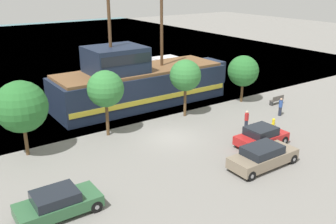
# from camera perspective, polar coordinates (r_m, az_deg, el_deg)

# --- Properties ---
(ground_plane) EXTENTS (160.00, 160.00, 0.00)m
(ground_plane) POSITION_cam_1_polar(r_m,az_deg,el_deg) (28.32, 0.34, -3.87)
(ground_plane) COLOR gray
(water_surface) EXTENTS (80.00, 80.00, 0.00)m
(water_surface) POSITION_cam_1_polar(r_m,az_deg,el_deg) (67.89, -21.71, 8.76)
(water_surface) COLOR teal
(water_surface) RESTS_ON ground
(pirate_ship) EXTENTS (17.77, 5.38, 11.19)m
(pirate_ship) POSITION_cam_1_polar(r_m,az_deg,el_deg) (35.37, -4.54, 4.56)
(pirate_ship) COLOR #192338
(pirate_ship) RESTS_ON water_surface
(moored_boat_dockside) EXTENTS (7.88, 2.54, 1.78)m
(moored_boat_dockside) POSITION_cam_1_polar(r_m,az_deg,el_deg) (49.04, -0.02, 7.19)
(moored_boat_dockside) COLOR silver
(moored_boat_dockside) RESTS_ON water_surface
(parked_car_curb_front) EXTENTS (4.18, 1.96, 1.36)m
(parked_car_curb_front) POSITION_cam_1_polar(r_m,az_deg,el_deg) (20.13, -16.45, -13.18)
(parked_car_curb_front) COLOR #2D5B38
(parked_car_curb_front) RESTS_ON ground_plane
(parked_car_curb_mid) EXTENTS (4.74, 1.89, 1.46)m
(parked_car_curb_mid) POSITION_cam_1_polar(r_m,az_deg,el_deg) (24.54, 14.27, -6.57)
(parked_car_curb_mid) COLOR #7F705B
(parked_car_curb_mid) RESTS_ON ground_plane
(parked_car_curb_rear) EXTENTS (3.85, 1.94, 1.46)m
(parked_car_curb_rear) POSITION_cam_1_polar(r_m,az_deg,el_deg) (27.47, 14.02, -3.64)
(parked_car_curb_rear) COLOR #B21E1E
(parked_car_curb_rear) RESTS_ON ground_plane
(fire_hydrant) EXTENTS (0.42, 0.25, 0.76)m
(fire_hydrant) POSITION_cam_1_polar(r_m,az_deg,el_deg) (31.20, 15.77, -1.55)
(fire_hydrant) COLOR yellow
(fire_hydrant) RESTS_ON ground_plane
(bench_promenade_east) EXTENTS (1.51, 0.45, 0.85)m
(bench_promenade_east) POSITION_cam_1_polar(r_m,az_deg,el_deg) (36.98, 16.28, 1.77)
(bench_promenade_east) COLOR #4C4742
(bench_promenade_east) RESTS_ON ground_plane
(pedestrian_walking_near) EXTENTS (0.32, 0.32, 1.60)m
(pedestrian_walking_near) POSITION_cam_1_polar(r_m,az_deg,el_deg) (33.89, 16.77, 0.76)
(pedestrian_walking_near) COLOR #232838
(pedestrian_walking_near) RESTS_ON ground_plane
(pedestrian_walking_far) EXTENTS (0.32, 0.32, 1.57)m
(pedestrian_walking_far) POSITION_cam_1_polar(r_m,az_deg,el_deg) (30.12, 11.87, -1.21)
(pedestrian_walking_far) COLOR #232838
(pedestrian_walking_far) RESTS_ON ground_plane
(tree_row_east) EXTENTS (3.44, 3.44, 5.17)m
(tree_row_east) POSITION_cam_1_polar(r_m,az_deg,el_deg) (26.15, -21.45, 0.74)
(tree_row_east) COLOR brown
(tree_row_east) RESTS_ON ground_plane
(tree_row_mideast) EXTENTS (2.73, 2.73, 5.04)m
(tree_row_mideast) POSITION_cam_1_polar(r_m,az_deg,el_deg) (27.89, -9.50, 3.48)
(tree_row_mideast) COLOR brown
(tree_row_mideast) RESTS_ON ground_plane
(tree_row_midwest) EXTENTS (2.67, 2.67, 4.96)m
(tree_row_midwest) POSITION_cam_1_polar(r_m,az_deg,el_deg) (31.65, 2.67, 5.57)
(tree_row_midwest) COLOR brown
(tree_row_midwest) RESTS_ON ground_plane
(tree_row_west) EXTENTS (2.93, 2.93, 4.51)m
(tree_row_west) POSITION_cam_1_polar(r_m,az_deg,el_deg) (36.31, 11.39, 6.14)
(tree_row_west) COLOR brown
(tree_row_west) RESTS_ON ground_plane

